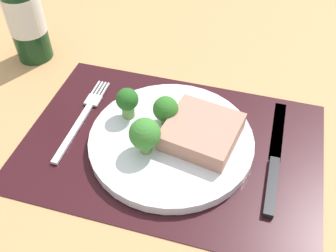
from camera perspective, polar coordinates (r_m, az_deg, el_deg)
ground_plane at (r=60.88cm, az=0.45°, el=-3.81°), size 140.00×110.00×3.00cm
placemat at (r=59.63cm, az=0.46°, el=-2.79°), size 45.23×30.67×0.30cm
plate at (r=58.92cm, az=0.47°, el=-2.18°), size 24.95×24.95×1.60cm
steak at (r=57.41cm, az=4.99°, el=-0.80°), size 11.91×11.82×2.83cm
broccoli_center at (r=54.17cm, az=-3.42°, el=-1.24°), size 4.54×4.54×5.82cm
broccoli_back_left at (r=58.48cm, az=-0.36°, el=2.45°), size 3.91×3.91×4.89cm
broccoli_near_steak at (r=59.75cm, az=-6.00°, el=3.66°), size 3.52×3.52×5.24cm
fork at (r=64.70cm, az=-12.47°, el=1.23°), size 2.40×19.20×0.50cm
knife at (r=58.97cm, az=15.38°, el=-5.13°), size 1.80×23.00×0.80cm
wine_bottle at (r=75.89cm, az=-20.73°, el=16.24°), size 6.67×6.67×30.99cm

